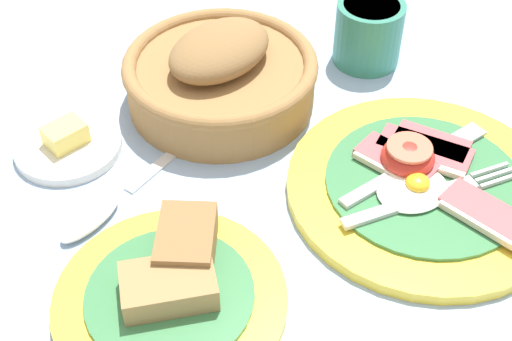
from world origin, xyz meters
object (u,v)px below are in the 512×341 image
breakfast_plate (423,183)px  bread_basket (221,74)px  bread_plate (172,290)px  sugar_cup (368,31)px  butter_dish (68,144)px  teaspoon_by_saucer (111,203)px

breakfast_plate → bread_basket: 0.25m
breakfast_plate → bread_plate: (-0.26, 0.01, 0.00)m
sugar_cup → butter_dish: size_ratio=0.71×
bread_plate → sugar_cup: size_ratio=2.51×
sugar_cup → teaspoon_by_saucer: bearing=-169.3°
bread_basket → butter_dish: (-0.17, 0.01, -0.03)m
bread_plate → sugar_cup: (0.35, 0.19, 0.03)m
teaspoon_by_saucer → bread_basket: bearing=-175.9°
teaspoon_by_saucer → sugar_cup: bearing=167.8°
bread_basket → butter_dish: size_ratio=1.91×
bread_basket → teaspoon_by_saucer: 0.19m
sugar_cup → teaspoon_by_saucer: 0.36m
sugar_cup → butter_dish: sugar_cup is taller
bread_basket → butter_dish: bearing=176.3°
butter_dish → teaspoon_by_saucer: butter_dish is taller
sugar_cup → bread_basket: bread_basket is taller
bread_basket → butter_dish: bread_basket is taller
breakfast_plate → teaspoon_by_saucer: (-0.27, 0.14, -0.01)m
breakfast_plate → teaspoon_by_saucer: bearing=153.0°
sugar_cup → butter_dish: 0.36m
sugar_cup → bread_basket: 0.19m
sugar_cup → bread_plate: bearing=-151.0°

